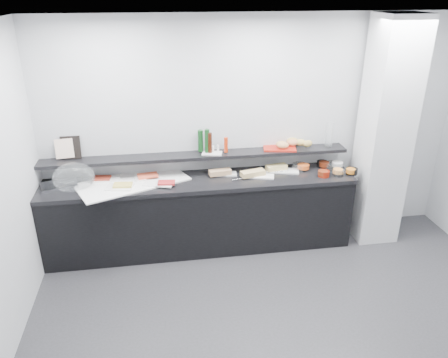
{
  "coord_description": "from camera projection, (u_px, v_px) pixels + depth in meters",
  "views": [
    {
      "loc": [
        -1.14,
        -2.9,
        2.97
      ],
      "look_at": [
        -0.45,
        1.45,
        1.0
      ],
      "focal_mm": 35.0,
      "sensor_mm": 36.0,
      "label": 1
    }
  ],
  "objects": [
    {
      "name": "cloche_base",
      "position": [
        59.0,
        186.0,
        4.85
      ],
      "size": [
        0.44,
        0.35,
        0.04
      ],
      "primitive_type": "cube",
      "rotation": [
        0.0,
        0.0,
        0.26
      ],
      "color": "silver",
      "rests_on": "counter_top"
    },
    {
      "name": "shaker_pepper",
      "position": [
        218.0,
        148.0,
        5.17
      ],
      "size": [
        0.04,
        0.04,
        0.07
      ],
      "primitive_type": "cylinder",
      "rotation": [
        0.0,
        0.0,
        0.4
      ],
      "color": "white",
      "rests_on": "condiment_tray"
    },
    {
      "name": "counter_top",
      "position": [
        199.0,
        182.0,
        5.06
      ],
      "size": [
        3.62,
        0.62,
        0.05
      ],
      "primitive_type": "cube",
      "color": "black",
      "rests_on": "buffet_cabinet"
    },
    {
      "name": "fill_black_jam",
      "position": [
        324.0,
        164.0,
        5.37
      ],
      "size": [
        0.17,
        0.17,
        0.05
      ],
      "primitive_type": "cylinder",
      "rotation": [
        0.0,
        0.0,
        -0.4
      ],
      "color": "#591E0C",
      "rests_on": "bowl_black_jam"
    },
    {
      "name": "bread_roll_se",
      "position": [
        308.0,
        144.0,
        5.26
      ],
      "size": [
        0.15,
        0.12,
        0.08
      ],
      "primitive_type": "ellipsoid",
      "rotation": [
        0.0,
        0.0,
        0.34
      ],
      "color": "#B19243",
      "rests_on": "bread_tray"
    },
    {
      "name": "bread_tray",
      "position": [
        279.0,
        148.0,
        5.28
      ],
      "size": [
        0.43,
        0.34,
        0.02
      ],
      "primitive_type": "cube",
      "rotation": [
        0.0,
        0.0,
        -0.2
      ],
      "color": "#A41D11",
      "rests_on": "wall_shelf"
    },
    {
      "name": "shaker_salt",
      "position": [
        213.0,
        149.0,
        5.14
      ],
      "size": [
        0.04,
        0.04,
        0.07
      ],
      "primitive_type": "cylinder",
      "rotation": [
        0.0,
        0.0,
        0.2
      ],
      "color": "white",
      "rests_on": "condiment_tray"
    },
    {
      "name": "bread_roll_s",
      "position": [
        283.0,
        145.0,
        5.2
      ],
      "size": [
        0.15,
        0.1,
        0.08
      ],
      "primitive_type": "ellipsoid",
      "rotation": [
        0.0,
        0.0,
        -0.08
      ],
      "color": "#C5854B",
      "rests_on": "bread_tray"
    },
    {
      "name": "fill_glass_cream",
      "position": [
        337.0,
        164.0,
        5.37
      ],
      "size": [
        0.17,
        0.17,
        0.05
      ],
      "primitive_type": "cylinder",
      "rotation": [
        0.0,
        0.0,
        -0.35
      ],
      "color": "white",
      "rests_on": "bowl_glass_cream"
    },
    {
      "name": "food_salmon",
      "position": [
        148.0,
        176.0,
        5.05
      ],
      "size": [
        0.25,
        0.18,
        0.02
      ],
      "primitive_type": "cube",
      "rotation": [
        0.0,
        0.0,
        0.15
      ],
      "color": "#F35231",
      "rests_on": "platter_salmon"
    },
    {
      "name": "food_meat_b",
      "position": [
        166.0,
        183.0,
        4.87
      ],
      "size": [
        0.2,
        0.14,
        0.02
      ],
      "primitive_type": "cube",
      "rotation": [
        0.0,
        0.0,
        -0.11
      ],
      "color": "maroon",
      "rests_on": "platter_meat_b"
    },
    {
      "name": "column",
      "position": [
        385.0,
        135.0,
        5.14
      ],
      "size": [
        0.5,
        0.5,
        2.7
      ],
      "primitive_type": "cube",
      "color": "silver",
      "rests_on": "ground"
    },
    {
      "name": "ground",
      "position": [
        297.0,
        340.0,
        3.98
      ],
      "size": [
        5.0,
        5.0,
        0.0
      ],
      "primitive_type": "plane",
      "color": "#2D2D30",
      "rests_on": "ground"
    },
    {
      "name": "fill_black_fruit",
      "position": [
        351.0,
        171.0,
        5.17
      ],
      "size": [
        0.14,
        0.14,
        0.05
      ],
      "primitive_type": "cylinder",
      "rotation": [
        0.0,
        0.0,
        -0.38
      ],
      "color": "#C66D1B",
      "rests_on": "bowl_black_fruit"
    },
    {
      "name": "platter_salmon",
      "position": [
        147.0,
        177.0,
        5.06
      ],
      "size": [
        0.29,
        0.21,
        0.01
      ],
      "primitive_type": "cube",
      "rotation": [
        0.0,
        0.0,
        0.11
      ],
      "color": "white",
      "rests_on": "linen_runner"
    },
    {
      "name": "buffet_cabinet",
      "position": [
        200.0,
        216.0,
        5.25
      ],
      "size": [
        3.6,
        0.6,
        0.85
      ],
      "primitive_type": "cube",
      "color": "black",
      "rests_on": "ground"
    },
    {
      "name": "wall_shelf",
      "position": [
        197.0,
        156.0,
        5.12
      ],
      "size": [
        3.6,
        0.25,
        0.04
      ],
      "primitive_type": "cube",
      "color": "black",
      "rests_on": "back_wall"
    },
    {
      "name": "back_wall",
      "position": [
        254.0,
        132.0,
        5.24
      ],
      "size": [
        5.0,
        0.02,
        2.7
      ],
      "primitive_type": "cube",
      "color": "#B5B8BD",
      "rests_on": "ground"
    },
    {
      "name": "bread_roll_midw",
      "position": [
        282.0,
        144.0,
        5.23
      ],
      "size": [
        0.16,
        0.12,
        0.08
      ],
      "primitive_type": "ellipsoid",
      "rotation": [
        0.0,
        0.0,
        -0.25
      ],
      "color": "#B38844",
      "rests_on": "bread_tray"
    },
    {
      "name": "fill_glass_fruit",
      "position": [
        303.0,
        166.0,
        5.29
      ],
      "size": [
        0.17,
        0.17,
        0.05
      ],
      "primitive_type": "cylinder",
      "rotation": [
        0.0,
        0.0,
        0.22
      ],
      "color": "#D6541D",
      "rests_on": "bowl_glass_fruit"
    },
    {
      "name": "sandwich_food_mid",
      "position": [
        253.0,
        173.0,
        5.11
      ],
      "size": [
        0.31,
        0.18,
        0.06
      ],
      "primitive_type": "cube",
      "rotation": [
        0.0,
        0.0,
        0.24
      ],
      "color": "tan",
      "rests_on": "sandwich_plate_mid"
    },
    {
      "name": "sandwich_plate_mid",
      "position": [
        260.0,
        176.0,
        5.12
      ],
      "size": [
        0.35,
        0.22,
        0.01
      ],
      "primitive_type": "cube",
      "rotation": [
        0.0,
        0.0,
        -0.27
      ],
      "color": "white",
      "rests_on": "counter_top"
    },
    {
      "name": "tongs_right",
      "position": [
        281.0,
        171.0,
        5.23
      ],
      "size": [
        0.16,
        0.02,
        0.01
      ],
      "primitive_type": "cylinder",
      "rotation": [
        0.0,
        1.57,
        0.04
      ],
      "color": "#B0B2B7",
      "rests_on": "sandwich_plate_right"
    },
    {
      "name": "fill_glass_salmon",
      "position": [
        338.0,
        171.0,
        5.16
      ],
      "size": [
        0.15,
        0.15,
        0.05
      ],
      "primitive_type": "cylinder",
      "rotation": [
        0.0,
        0.0,
        -0.42
      ],
      "color": "#F5983C",
      "rests_on": "bowl_glass_salmon"
    },
    {
      "name": "bowl_black_jam",
      "position": [
        322.0,
        164.0,
        5.4
      ],
      "size": [
        0.17,
        0.17,
        0.07
      ],
      "primitive_type": "cylinder",
      "rotation": [
        0.0,
        0.0,
        -0.31
      ],
      "color": "black",
      "rests_on": "counter_top"
    },
    {
      "name": "carafe",
      "position": [
        329.0,
        136.0,
        5.26
      ],
      "size": [
        0.12,
        0.12,
        0.3
      ],
      "primitive_type": "cylinder",
      "rotation": [
        0.0,
        0.0,
        0.33
      ],
      "color": "white",
      "rests_on": "wall_shelf"
    },
    {
      "name": "bread_roll_mide",
      "position": [
        301.0,
        142.0,
        5.3
      ],
      "size": [
        0.14,
        0.11,
        0.08
      ],
      "primitive_type": "ellipsoid",
      "rotation": [
        0.0,
        0.0,
        -0.22
      ],
      "color": "gold",
      "rests_on": "bread_tray"
    },
    {
      "name": "bread_roll_n",
      "position": [
        292.0,
        141.0,
        5.36
      ],
      "size": [
        0.15,
        0.1,
        0.08
      ],
      "primitive_type": "ellipsoid",
      "rotation": [
        0.0,
        0.0,
        0.08
      ],
      "color": "#AF8F42",
      "rests_on": "bread_tray"
    },
    {
      "name": "food_cheese",
      "position": [
        123.0,
        185.0,
        4.82
      ],
      "size": [
        0.21,
        0.15,
        0.02
      ],
      "primitive_type": "cube",
      "rotation": [
        0.0,
        0.0,
        -0.1
      ],
      "color": "#D2BC51",
      "rests_on": "platter_cheese"
    },
    {
      "name": "sandwich_plate_right",
      "position": [
        283.0,
        171.0,
        5.27
      ],
      "size": [
        0.42,
        0.26,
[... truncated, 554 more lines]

